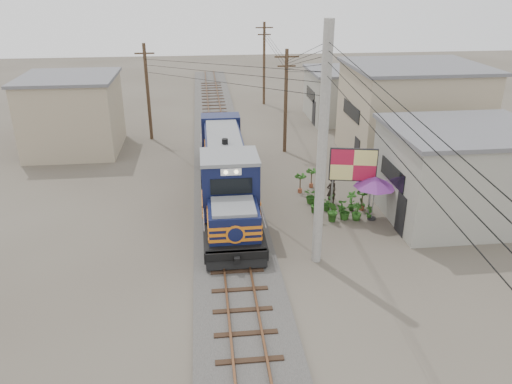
{
  "coord_description": "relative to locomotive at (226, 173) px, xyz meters",
  "views": [
    {
      "loc": [
        -1.17,
        -18.79,
        11.43
      ],
      "look_at": [
        1.16,
        2.16,
        2.2
      ],
      "focal_mm": 35.0,
      "sensor_mm": 36.0,
      "label": 1
    }
  ],
  "objects": [
    {
      "name": "wooden_pole_left",
      "position": [
        -5.0,
        11.79,
        2.06
      ],
      "size": [
        1.6,
        0.24,
        7.0
      ],
      "color": "#4C3826",
      "rests_on": "ground"
    },
    {
      "name": "wooden_pole_far",
      "position": [
        4.8,
        21.79,
        2.31
      ],
      "size": [
        1.6,
        0.24,
        7.5
      ],
      "color": "#4C3826",
      "rests_on": "ground"
    },
    {
      "name": "plant_nursery",
      "position": [
        5.41,
        -2.3,
        -1.17
      ],
      "size": [
        3.24,
        3.12,
        1.14
      ],
      "color": "#225117",
      "rests_on": "ground"
    },
    {
      "name": "wooden_pole_mid",
      "position": [
        4.5,
        7.79,
        2.06
      ],
      "size": [
        1.6,
        0.24,
        7.0
      ],
      "color": "#4C3826",
      "rests_on": "ground"
    },
    {
      "name": "power_lines",
      "position": [
        -0.14,
        2.29,
        5.94
      ],
      "size": [
        9.65,
        19.0,
        3.3
      ],
      "color": "black",
      "rests_on": "ground"
    },
    {
      "name": "billboard",
      "position": [
        6.18,
        -2.55,
        1.06
      ],
      "size": [
        2.32,
        0.61,
        3.62
      ],
      "rotation": [
        0.0,
        0.0,
        -0.21
      ],
      "color": "#99999E",
      "rests_on": "ground"
    },
    {
      "name": "shophouse_back",
      "position": [
        11.0,
        15.79,
        0.49
      ],
      "size": [
        6.3,
        6.3,
        4.2
      ],
      "color": "gray",
      "rests_on": "ground"
    },
    {
      "name": "utility_pole_main",
      "position": [
        3.5,
        -6.71,
        3.38
      ],
      "size": [
        0.4,
        0.4,
        10.0
      ],
      "color": "#9E9B93",
      "rests_on": "ground"
    },
    {
      "name": "locomotive",
      "position": [
        0.0,
        0.0,
        0.0
      ],
      "size": [
        2.71,
        14.75,
        3.65
      ],
      "color": "black",
      "rests_on": "ground"
    },
    {
      "name": "market_umbrella",
      "position": [
        7.17,
        -3.14,
        0.43
      ],
      "size": [
        2.51,
        2.51,
        2.33
      ],
      "rotation": [
        0.0,
        0.0,
        -0.21
      ],
      "color": "black",
      "rests_on": "ground"
    },
    {
      "name": "track",
      "position": [
        0.0,
        3.79,
        -1.36
      ],
      "size": [
        1.15,
        70.0,
        0.12
      ],
      "color": "#51331E",
      "rests_on": "ground"
    },
    {
      "name": "vendor",
      "position": [
        5.58,
        -1.05,
        -0.87
      ],
      "size": [
        0.61,
        0.47,
        1.5
      ],
      "primitive_type": "imported",
      "rotation": [
        0.0,
        0.0,
        3.35
      ],
      "color": "black",
      "rests_on": "ground"
    },
    {
      "name": "shophouse_front",
      "position": [
        11.5,
        -3.21,
        0.74
      ],
      "size": [
        7.35,
        6.3,
        4.7
      ],
      "color": "gray",
      "rests_on": "ground"
    },
    {
      "name": "ballast",
      "position": [
        0.0,
        3.79,
        -1.54
      ],
      "size": [
        3.6,
        70.0,
        0.16
      ],
      "primitive_type": "cube",
      "color": "#595651",
      "rests_on": "ground"
    },
    {
      "name": "shophouse_mid",
      "position": [
        12.5,
        5.79,
        1.49
      ],
      "size": [
        8.4,
        7.35,
        6.2
      ],
      "color": "tan",
      "rests_on": "ground"
    },
    {
      "name": "ground",
      "position": [
        0.0,
        -6.21,
        -1.62
      ],
      "size": [
        120.0,
        120.0,
        0.0
      ],
      "primitive_type": "plane",
      "color": "#473F35",
      "rests_on": "ground"
    },
    {
      "name": "shophouse_left",
      "position": [
        -10.0,
        9.79,
        0.99
      ],
      "size": [
        6.3,
        6.3,
        5.2
      ],
      "color": "tan",
      "rests_on": "ground"
    }
  ]
}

